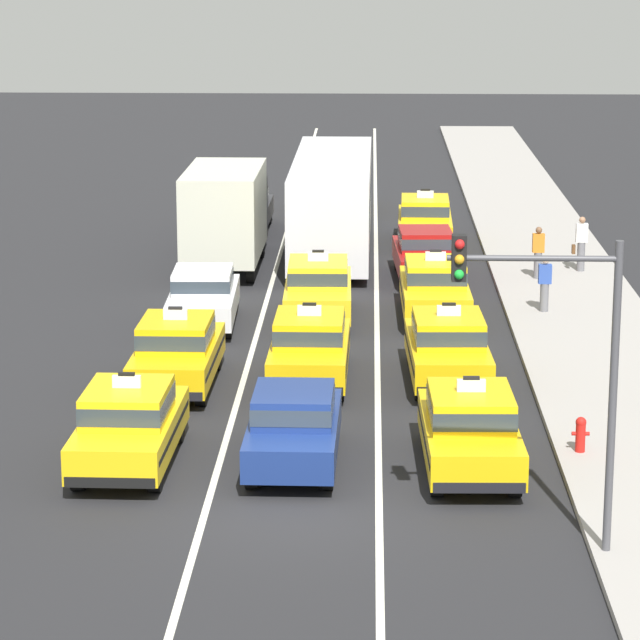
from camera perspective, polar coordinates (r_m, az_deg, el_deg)
The scene contains 24 objects.
ground_plane at distance 29.35m, azimuth -1.01°, elevation -6.92°, with size 160.00×160.00×0.00m, color #232326.
lane_stripe_left_center at distance 48.65m, azimuth -1.73°, elevation 1.40°, with size 0.14×80.00×0.01m, color silver.
lane_stripe_center_right at distance 48.56m, azimuth 2.04°, elevation 1.37°, with size 0.14×80.00×0.01m, color silver.
sidewalk_curb at distance 44.05m, azimuth 9.36°, elevation 0.02°, with size 4.00×90.00×0.15m, color #9E9993.
taxi_left_nearest at distance 31.78m, azimuth -6.89°, elevation -3.72°, with size 1.90×4.59×1.96m.
taxi_left_second at distance 37.18m, azimuth -5.17°, elevation -1.11°, with size 1.87×4.58×1.96m.
sedan_left_third at distance 43.00m, azimuth -4.22°, elevation 0.89°, with size 1.89×4.35×1.58m.
box_truck_left_fourth at distance 50.57m, azimuth -3.38°, elevation 3.90°, with size 2.34×6.98×3.27m.
sedan_left_fifth at distance 56.99m, azimuth -2.71°, elevation 4.06°, with size 1.79×4.31×1.58m.
sedan_center_nearest at distance 31.59m, azimuth -0.95°, elevation -3.79°, with size 1.82×4.32×1.58m.
taxi_center_second at distance 37.42m, azimuth -0.37°, elevation -0.96°, with size 1.86×4.58×1.96m.
taxi_center_third at distance 43.66m, azimuth -0.07°, elevation 1.16°, with size 1.89×4.59×1.96m.
bus_center_fourth at distance 52.68m, azimuth 0.45°, elevation 4.36°, with size 2.58×11.21×3.22m.
taxi_center_fifth at distance 61.28m, azimuth 0.69°, elevation 4.78°, with size 1.86×4.58×1.96m.
taxi_right_nearest at distance 31.42m, azimuth 5.41°, elevation -3.89°, with size 1.92×4.60×1.96m.
taxi_right_second at distance 37.53m, azimuth 4.62°, elevation -0.96°, with size 1.95×4.61×1.96m.
taxi_right_third at distance 43.83m, azimuth 4.15°, elevation 1.17°, with size 1.88×4.58×1.96m.
sedan_right_fourth at distance 48.85m, azimuth 3.79°, elevation 2.43°, with size 1.96×4.38×1.58m.
taxi_right_fifth at distance 54.36m, azimuth 3.79°, elevation 3.61°, with size 1.91×4.60×1.96m.
pedestrian_near_crosswalk at distance 48.68m, azimuth 7.85°, elevation 2.43°, with size 0.36×0.24×1.59m.
pedestrian_by_storefront at distance 44.38m, azimuth 8.08°, elevation 1.29°, with size 0.36×0.24×1.54m.
pedestrian_far_corner at distance 49.96m, azimuth 9.37°, elevation 2.72°, with size 0.47×0.24×1.71m.
fire_hydrant at distance 32.51m, azimuth 9.35°, elevation -4.02°, with size 0.36×0.22×0.73m.
traffic_light_pole at distance 26.39m, azimuth 8.51°, elevation -0.73°, with size 2.87×0.33×5.58m.
Camera 1 is at (1.40, -27.45, 10.30)m, focal length 89.01 mm.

